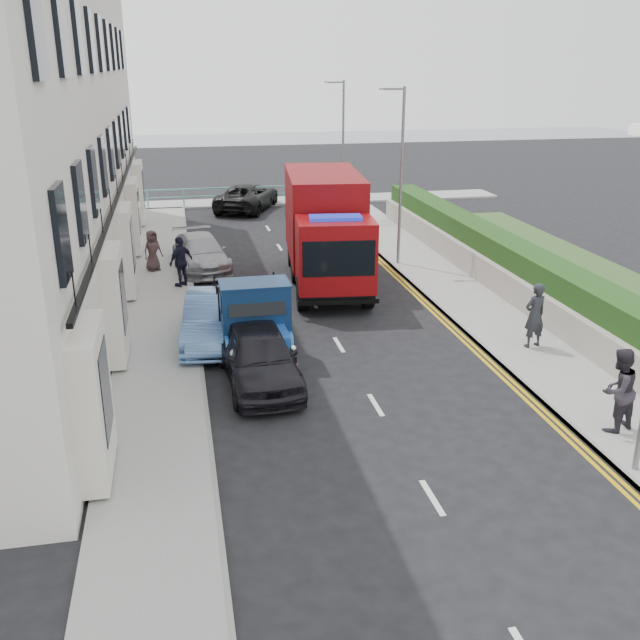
{
  "coord_description": "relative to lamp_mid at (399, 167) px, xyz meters",
  "views": [
    {
      "loc": [
        -4.41,
        -12.99,
        7.83
      ],
      "look_at": [
        -0.89,
        4.43,
        1.4
      ],
      "focal_mm": 40.0,
      "sensor_mm": 36.0,
      "label": 1
    }
  ],
  "objects": [
    {
      "name": "ground",
      "position": [
        -4.18,
        -14.0,
        -4.0
      ],
      "size": [
        120.0,
        120.0,
        0.0
      ],
      "primitive_type": "plane",
      "color": "black",
      "rests_on": "ground"
    },
    {
      "name": "pavement_west",
      "position": [
        -9.38,
        -5.0,
        -3.94
      ],
      "size": [
        2.4,
        38.0,
        0.12
      ],
      "primitive_type": "cube",
      "color": "gray",
      "rests_on": "ground"
    },
    {
      "name": "pavement_east",
      "position": [
        1.12,
        -5.0,
        -3.94
      ],
      "size": [
        2.6,
        38.0,
        0.12
      ],
      "primitive_type": "cube",
      "color": "gray",
      "rests_on": "ground"
    },
    {
      "name": "promenade",
      "position": [
        -4.18,
        15.0,
        -3.94
      ],
      "size": [
        30.0,
        2.5,
        0.12
      ],
      "primitive_type": "cube",
      "color": "gray",
      "rests_on": "ground"
    },
    {
      "name": "sea_plane",
      "position": [
        -4.18,
        46.0,
        -4.0
      ],
      "size": [
        120.0,
        120.0,
        0.0
      ],
      "primitive_type": "plane",
      "color": "slate",
      "rests_on": "ground"
    },
    {
      "name": "terrace_west",
      "position": [
        -13.65,
        -1.0,
        3.17
      ],
      "size": [
        6.31,
        30.2,
        14.25
      ],
      "color": "silver",
      "rests_on": "ground"
    },
    {
      "name": "garden_east",
      "position": [
        3.03,
        -5.0,
        -3.1
      ],
      "size": [
        1.45,
        28.0,
        1.75
      ],
      "color": "#B2AD9E",
      "rests_on": "ground"
    },
    {
      "name": "seafront_railing",
      "position": [
        -4.18,
        14.2,
        -3.42
      ],
      "size": [
        13.0,
        0.08,
        1.11
      ],
      "color": "#59B2A5",
      "rests_on": "ground"
    },
    {
      "name": "lamp_mid",
      "position": [
        0.0,
        0.0,
        0.0
      ],
      "size": [
        1.23,
        0.18,
        7.0
      ],
      "color": "slate",
      "rests_on": "ground"
    },
    {
      "name": "lamp_far",
      "position": [
        0.0,
        10.0,
        0.0
      ],
      "size": [
        1.23,
        0.18,
        7.0
      ],
      "color": "slate",
      "rests_on": "ground"
    },
    {
      "name": "bedford_lorry",
      "position": [
        -6.69,
        -8.49,
        -2.97
      ],
      "size": [
        1.94,
        4.75,
        2.23
      ],
      "rotation": [
        0.0,
        0.0,
        0.0
      ],
      "color": "black",
      "rests_on": "ground"
    },
    {
      "name": "red_lorry",
      "position": [
        -3.26,
        -1.72,
        -1.87
      ],
      "size": [
        3.37,
        7.87,
        4.0
      ],
      "rotation": [
        0.0,
        0.0,
        -0.1
      ],
      "color": "black",
      "rests_on": "ground"
    },
    {
      "name": "parked_car_front",
      "position": [
        -6.78,
        -10.16,
        -3.24
      ],
      "size": [
        1.98,
        4.52,
        1.52
      ],
      "primitive_type": "imported",
      "rotation": [
        0.0,
        0.0,
        0.04
      ],
      "color": "black",
      "rests_on": "ground"
    },
    {
      "name": "parked_car_mid",
      "position": [
        -7.78,
        -7.0,
        -3.27
      ],
      "size": [
        2.08,
        4.59,
        1.46
      ],
      "primitive_type": "imported",
      "rotation": [
        0.0,
        0.0,
        -0.12
      ],
      "color": "#5D88C7",
      "rests_on": "ground"
    },
    {
      "name": "parked_car_rear",
      "position": [
        -7.78,
        1.09,
        -3.33
      ],
      "size": [
        2.44,
        4.81,
        1.34
      ],
      "primitive_type": "imported",
      "rotation": [
        0.0,
        0.0,
        0.13
      ],
      "color": "#9D9DA1",
      "rests_on": "ground"
    },
    {
      "name": "seafront_car_left",
      "position": [
        -4.68,
        12.99,
        -3.24
      ],
      "size": [
        4.45,
        5.97,
        1.51
      ],
      "primitive_type": "imported",
      "rotation": [
        0.0,
        0.0,
        2.73
      ],
      "color": "black",
      "rests_on": "ground"
    },
    {
      "name": "seafront_car_right",
      "position": [
        -1.26,
        11.77,
        -3.22
      ],
      "size": [
        1.84,
        4.55,
        1.55
      ],
      "primitive_type": "imported",
      "rotation": [
        0.0,
        0.0,
        0.0
      ],
      "color": "#97989C",
      "rests_on": "ground"
    },
    {
      "name": "pedestrian_east_near",
      "position": [
        1.18,
        -9.5,
        -2.92
      ],
      "size": [
        0.78,
        0.6,
        1.91
      ],
      "primitive_type": "imported",
      "rotation": [
        0.0,
        0.0,
        3.37
      ],
      "color": "#232428",
      "rests_on": "pavement_east"
    },
    {
      "name": "pedestrian_east_far",
      "position": [
        0.62,
        -14.42,
        -2.91
      ],
      "size": [
        1.13,
        1.0,
        1.93
      ],
      "primitive_type": "imported",
      "rotation": [
        0.0,
        0.0,
        3.48
      ],
      "color": "#2D2831",
      "rests_on": "pavement_east"
    },
    {
      "name": "pedestrian_west_near",
      "position": [
        -8.58,
        -1.47,
        -2.95
      ],
      "size": [
        1.1,
        1.07,
        1.85
      ],
      "primitive_type": "imported",
      "rotation": [
        0.0,
        0.0,
        3.9
      ],
      "color": "black",
      "rests_on": "pavement_west"
    },
    {
      "name": "pedestrian_west_far",
      "position": [
        -9.64,
        0.87,
        -3.08
      ],
      "size": [
        0.93,
        0.84,
        1.6
      ],
      "primitive_type": "imported",
      "rotation": [
        0.0,
        0.0,
        0.55
      ],
      "color": "#3D2C2C",
      "rests_on": "pavement_west"
    }
  ]
}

